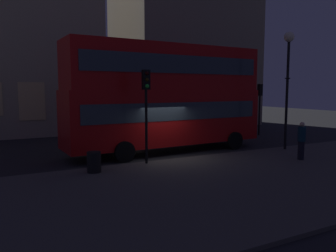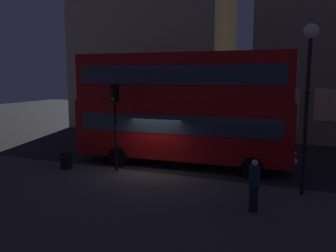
{
  "view_description": "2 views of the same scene",
  "coord_description": "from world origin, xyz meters",
  "px_view_note": "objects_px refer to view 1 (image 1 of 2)",
  "views": [
    {
      "loc": [
        -7.33,
        -14.25,
        3.38
      ],
      "look_at": [
        0.28,
        0.42,
        1.55
      ],
      "focal_mm": 35.74,
      "sensor_mm": 36.0,
      "label": 1
    },
    {
      "loc": [
        6.56,
        -14.55,
        4.55
      ],
      "look_at": [
        0.77,
        -0.06,
        2.27
      ],
      "focal_mm": 36.46,
      "sensor_mm": 36.0,
      "label": 2
    }
  ],
  "objects_px": {
    "traffic_light_far_side": "(260,98)",
    "street_lamp": "(288,62)",
    "pedestrian": "(301,140)",
    "double_decker_bus": "(167,94)",
    "traffic_light_near_kerb": "(146,97)",
    "litter_bin": "(94,162)"
  },
  "relations": [
    {
      "from": "traffic_light_far_side",
      "to": "pedestrian",
      "type": "relative_size",
      "value": 2.13
    },
    {
      "from": "traffic_light_far_side",
      "to": "litter_bin",
      "type": "bearing_deg",
      "value": 17.72
    },
    {
      "from": "traffic_light_far_side",
      "to": "pedestrian",
      "type": "bearing_deg",
      "value": 54.12
    },
    {
      "from": "traffic_light_near_kerb",
      "to": "pedestrian",
      "type": "xyz_separation_m",
      "value": [
        6.69,
        -2.57,
        -2.03
      ]
    },
    {
      "from": "traffic_light_far_side",
      "to": "street_lamp",
      "type": "bearing_deg",
      "value": 54.74
    },
    {
      "from": "street_lamp",
      "to": "pedestrian",
      "type": "relative_size",
      "value": 3.57
    },
    {
      "from": "pedestrian",
      "to": "litter_bin",
      "type": "relative_size",
      "value": 2.16
    },
    {
      "from": "traffic_light_near_kerb",
      "to": "double_decker_bus",
      "type": "bearing_deg",
      "value": 52.7
    },
    {
      "from": "traffic_light_far_side",
      "to": "double_decker_bus",
      "type": "bearing_deg",
      "value": 11.72
    },
    {
      "from": "pedestrian",
      "to": "double_decker_bus",
      "type": "bearing_deg",
      "value": 43.39
    },
    {
      "from": "traffic_light_near_kerb",
      "to": "traffic_light_far_side",
      "type": "xyz_separation_m",
      "value": [
        11.39,
        5.35,
        -0.35
      ]
    },
    {
      "from": "double_decker_bus",
      "to": "traffic_light_far_side",
      "type": "bearing_deg",
      "value": 14.08
    },
    {
      "from": "double_decker_bus",
      "to": "pedestrian",
      "type": "relative_size",
      "value": 6.31
    },
    {
      "from": "street_lamp",
      "to": "pedestrian",
      "type": "height_order",
      "value": "street_lamp"
    },
    {
      "from": "street_lamp",
      "to": "pedestrian",
      "type": "bearing_deg",
      "value": -122.15
    },
    {
      "from": "street_lamp",
      "to": "litter_bin",
      "type": "relative_size",
      "value": 7.7
    },
    {
      "from": "double_decker_bus",
      "to": "traffic_light_near_kerb",
      "type": "xyz_separation_m",
      "value": [
        -2.33,
        -2.61,
        -0.08
      ]
    },
    {
      "from": "double_decker_bus",
      "to": "litter_bin",
      "type": "relative_size",
      "value": 13.62
    },
    {
      "from": "double_decker_bus",
      "to": "street_lamp",
      "type": "xyz_separation_m",
      "value": [
        5.83,
        -2.83,
        1.66
      ]
    },
    {
      "from": "double_decker_bus",
      "to": "traffic_light_near_kerb",
      "type": "bearing_deg",
      "value": -134.62
    },
    {
      "from": "traffic_light_near_kerb",
      "to": "litter_bin",
      "type": "bearing_deg",
      "value": -164.12
    },
    {
      "from": "double_decker_bus",
      "to": "litter_bin",
      "type": "height_order",
      "value": "double_decker_bus"
    }
  ]
}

